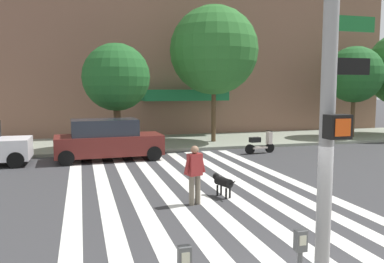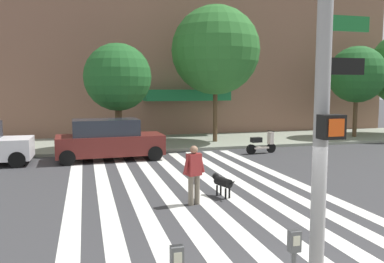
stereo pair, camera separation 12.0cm
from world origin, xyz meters
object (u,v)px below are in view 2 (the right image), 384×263
Objects in this scene: street_tree_further at (357,75)px; dog_on_leash at (222,182)px; parked_car_behind_first at (109,140)px; pedestrian_dog_walker at (194,172)px; street_tree_middle at (216,50)px; traffic_light_pole at (327,60)px; street_tree_nearest at (118,78)px; parked_scooter at (261,144)px.

dog_on_leash is (-12.52, -10.32, -3.59)m from street_tree_further.
street_tree_further is 5.79× the size of dog_on_leash.
parked_car_behind_first reaches higher than pedestrian_dog_walker.
traffic_light_pole is at bearing -104.51° from street_tree_middle.
street_tree_nearest is 0.94× the size of street_tree_further.
street_tree_nearest reaches higher than parked_car_behind_first.
pedestrian_dog_walker reaches higher than dog_on_leash.
street_tree_middle is 12.07m from dog_on_leash.
traffic_light_pole reaches higher than parked_car_behind_first.
traffic_light_pole reaches higher than parked_scooter.
pedestrian_dog_walker is at bearing -126.75° from parked_scooter.
dog_on_leash is at bearing -140.48° from street_tree_further.
parked_scooter is 9.48m from street_tree_further.
street_tree_further reaches higher than street_tree_nearest.
traffic_light_pole is 7.42m from dog_on_leash.
street_tree_middle is (4.45, 17.19, 1.78)m from traffic_light_pole.
dog_on_leash is (-3.33, -10.53, -4.86)m from street_tree_middle.
traffic_light_pole is at bearing -112.56° from parked_scooter.
street_tree_further is (8.05, 3.53, 3.55)m from parked_scooter.
parked_scooter is 6.21m from street_tree_middle.
street_tree_further is at bearing 3.25° from street_tree_nearest.
street_tree_middle is (6.17, 3.52, 4.39)m from parked_car_behind_first.
street_tree_middle is at bearing 106.92° from parked_scooter.
parked_scooter is 0.21× the size of street_tree_middle.
street_tree_further is 16.61m from dog_on_leash.
street_tree_middle reaches higher than street_tree_further.
traffic_light_pole reaches higher than pedestrian_dog_walker.
parked_car_behind_first is 0.62× the size of street_tree_middle.
parked_car_behind_first is at bearing -104.60° from street_tree_nearest.
traffic_light_pole is 5.96× the size of dog_on_leash.
parked_car_behind_first is 0.84× the size of street_tree_further.
street_tree_middle reaches higher than street_tree_nearest.
parked_scooter is 0.29× the size of street_tree_further.
street_tree_further is (9.19, -0.21, -1.27)m from street_tree_middle.
pedestrian_dog_walker is (-5.48, -7.34, 0.45)m from parked_scooter.
parked_car_behind_first is 2.89× the size of parked_scooter.
street_tree_middle is 7.85× the size of dog_on_leash.
pedestrian_dog_walker is 1.69× the size of dog_on_leash.
traffic_light_pole is 17.84m from street_tree_middle.
street_tree_nearest is (-6.66, 2.70, 3.25)m from parked_scooter.
street_tree_further reaches higher than parked_scooter.
street_tree_nearest reaches higher than parked_scooter.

